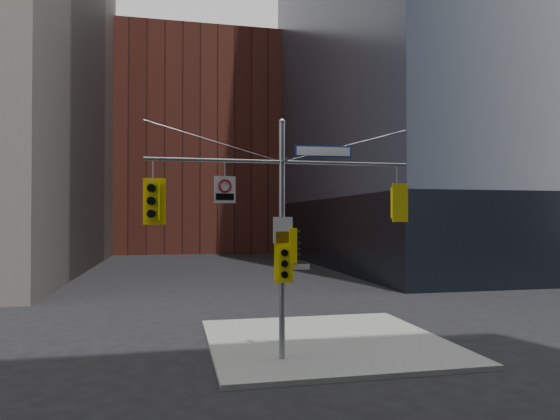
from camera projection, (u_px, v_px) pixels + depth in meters
name	position (u px, v px, depth m)	size (l,w,h in m)	color
ground	(299.00, 386.00, 12.83)	(160.00, 160.00, 0.00)	black
sidewalk_corner	(326.00, 341.00, 17.16)	(8.00, 8.00, 0.15)	gray
podium_ne	(490.00, 231.00, 50.05)	(36.40, 36.40, 6.00)	black
brick_midrise	(196.00, 149.00, 69.75)	(26.00, 20.00, 28.00)	brown
signal_assembly	(282.00, 215.00, 14.85)	(8.00, 0.80, 7.30)	gray
traffic_light_west_arm	(153.00, 201.00, 14.08)	(0.63, 0.56, 1.33)	yellow
traffic_light_east_arm	(397.00, 203.00, 15.64)	(0.57, 0.51, 1.20)	yellow
traffic_light_pole_side	(292.00, 246.00, 14.92)	(0.45, 0.38, 1.05)	yellow
traffic_light_pole_front	(284.00, 263.00, 14.57)	(0.56, 0.48, 1.17)	yellow
street_sign_blade	(323.00, 151.00, 15.16)	(1.77, 0.12, 0.34)	navy
regulatory_sign_arm	(225.00, 189.00, 14.48)	(0.63, 0.10, 0.79)	silver
regulatory_sign_pole	(283.00, 231.00, 14.73)	(0.60, 0.07, 0.78)	silver
street_blade_ew	(297.00, 267.00, 14.93)	(0.81, 0.04, 0.16)	silver
street_blade_ns	(279.00, 271.00, 15.27)	(0.03, 0.68, 0.14)	#145926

